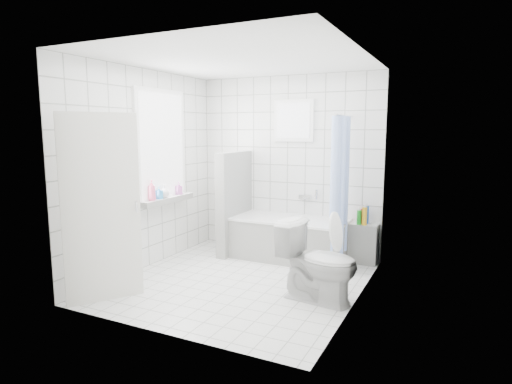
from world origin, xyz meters
The scene contains 19 objects.
ground centered at (0.00, 0.00, 0.00)m, with size 3.00×3.00×0.00m, color white.
ceiling centered at (0.00, 0.00, 2.60)m, with size 3.00×3.00×0.00m, color white.
wall_back centered at (0.00, 1.50, 1.30)m, with size 2.80×0.02×2.60m, color white.
wall_front centered at (0.00, -1.50, 1.30)m, with size 2.80×0.02×2.60m, color white.
wall_left centered at (-1.40, 0.00, 1.30)m, with size 0.02×3.00×2.60m, color white.
wall_right centered at (1.40, 0.00, 1.30)m, with size 0.02×3.00×2.60m, color white.
window_left centered at (-1.35, 0.30, 1.60)m, with size 0.01×0.90×1.40m, color white.
window_back centered at (0.10, 1.46, 1.95)m, with size 0.50×0.01×0.50m, color white.
window_sill centered at (-1.31, 0.30, 0.86)m, with size 0.18×1.02×0.08m, color white.
door centered at (-1.03, -1.15, 1.00)m, with size 0.04×0.80×2.00m, color silver.
bathtub centered at (0.20, 1.13, 0.29)m, with size 1.60×0.77×0.58m.
partition_wall centered at (-0.67, 1.07, 0.75)m, with size 0.15×0.85×1.50m, color white.
tiled_ledge centered at (1.17, 1.38, 0.28)m, with size 0.40×0.24×0.55m, color white.
toilet centered at (1.03, -0.16, 0.43)m, with size 0.48×0.84×0.86m, color white.
curtain_rod centered at (0.94, 1.10, 2.00)m, with size 0.02×0.02×0.80m, color silver.
shower_curtain centered at (0.94, 0.97, 1.10)m, with size 0.14×0.48×1.78m, color #5686FF, non-canonical shape.
tub_faucet centered at (0.30, 1.46, 0.85)m, with size 0.18×0.06×0.06m, color silver.
sill_bottles centered at (-1.30, 0.18, 1.01)m, with size 0.20×0.71×0.27m.
ledge_bottles centered at (1.17, 1.35, 0.66)m, with size 0.14×0.18×0.24m.
Camera 1 is at (2.35, -4.39, 1.82)m, focal length 30.00 mm.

